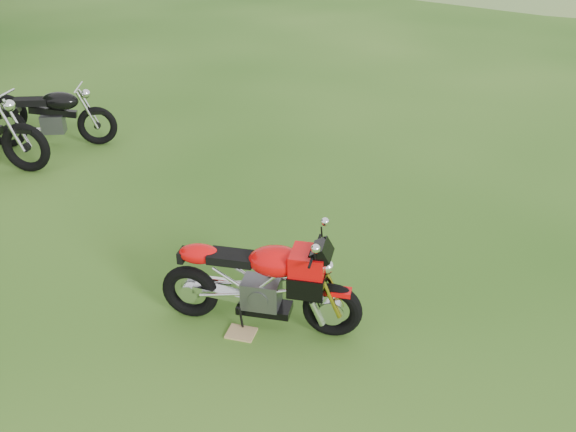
# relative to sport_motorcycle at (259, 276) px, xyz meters

# --- Properties ---
(ground) EXTENTS (120.00, 120.00, 0.00)m
(ground) POSITION_rel_sport_motorcycle_xyz_m (-0.07, 0.13, -0.52)
(ground) COLOR #1B490F
(ground) RESTS_ON ground
(sport_motorcycle) EXTENTS (1.78, 0.60, 1.05)m
(sport_motorcycle) POSITION_rel_sport_motorcycle_xyz_m (0.00, 0.00, 0.00)
(sport_motorcycle) COLOR red
(sport_motorcycle) RESTS_ON ground
(plywood_board) EXTENTS (0.28, 0.24, 0.02)m
(plywood_board) POSITION_rel_sport_motorcycle_xyz_m (-0.15, -0.16, -0.51)
(plywood_board) COLOR tan
(plywood_board) RESTS_ON ground
(vintage_moto_b) EXTENTS (1.88, 0.78, 0.97)m
(vintage_moto_b) POSITION_rel_sport_motorcycle_xyz_m (-3.74, 3.93, -0.04)
(vintage_moto_b) COLOR black
(vintage_moto_b) RESTS_ON ground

